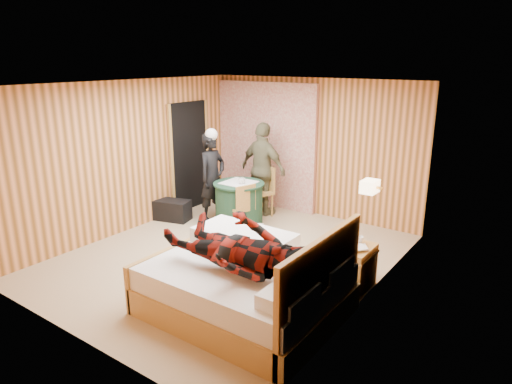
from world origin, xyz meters
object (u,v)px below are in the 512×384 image
Objects in this scene: wall_lamp at (370,186)px; duffel_bag at (172,210)px; round_table at (239,204)px; chair_near at (243,204)px; man_at_table at (263,169)px; woman_standing at (212,178)px; bed at (248,285)px; man_on_bed at (237,237)px; chair_far at (263,187)px; nightstand at (354,267)px.

duffel_bag is at bearing 176.56° from wall_lamp.
wall_lamp reaches higher than round_table.
chair_near is 1.05m from man_at_table.
chair_near reaches higher than duffel_bag.
woman_standing reaches higher than wall_lamp.
duffel_bag is (-1.39, -0.28, -0.30)m from chair_near.
woman_standing is (-3.15, 0.65, -0.50)m from wall_lamp.
bed is 2.42× the size of round_table.
man_on_bed is (3.00, -1.93, 0.82)m from duffel_bag.
bed is 2.53m from chair_near.
bed is at bearing -45.10° from duffel_bag.
round_table reaches higher than duffel_bag.
man_on_bed is at bearing -48.06° from duffel_bag.
bed is (-0.80, -1.47, -0.97)m from wall_lamp.
bed is 1.21× the size of man_on_bed.
duffel_bag is at bearing -113.59° from chair_far.
man_at_table reaches higher than nightstand.
woman_standing is (-3.11, 0.89, 0.50)m from nightstand.
nightstand is 2.46m from chair_near.
wall_lamp is 0.31× the size of chair_near.
nightstand is 3.04m from chair_far.
wall_lamp reaches higher than duffel_bag.
chair_near is 0.85m from woman_standing.
bed is at bearing 97.52° from man_on_bed.
wall_lamp is 0.16× the size of woman_standing.
man_at_table is (-2.57, 1.70, 0.57)m from nightstand.
man_at_table reaches higher than duffel_bag.
chair_near is at bearing 125.99° from man_on_bed.
chair_far is 1.71m from duffel_bag.
chair_far is at bearing 120.23° from man_on_bed.
nightstand is 0.70× the size of chair_near.
man_at_table is (-1.81, 2.93, 0.53)m from bed.
round_table is 1.36× the size of duffel_bag.
man_at_table is at bearing 120.27° from man_on_bed.
woman_standing is at bearing -172.88° from round_table.
woman_standing is (-0.77, 0.14, 0.31)m from chair_near.
man_on_bed is (1.84, -3.16, 0.15)m from man_at_table.
man_on_bed is at bearing -38.15° from chair_far.
round_table is 0.55× the size of woman_standing.
wall_lamp reaches higher than bed.
round_table is 0.95× the size of chair_far.
duffel_bag is at bearing -157.08° from round_table.
chair_near is 0.48× the size of man_at_table.
nightstand is 0.37× the size of woman_standing.
round_table is 1.28m from duffel_bag.
round_table reaches higher than nightstand.
nightstand is 1.78m from man_on_bed.
man_at_table is at bearing -31.66° from woman_standing.
chair_far is 3.63m from man_on_bed.
chair_near is (-2.38, 0.51, -0.82)m from wall_lamp.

